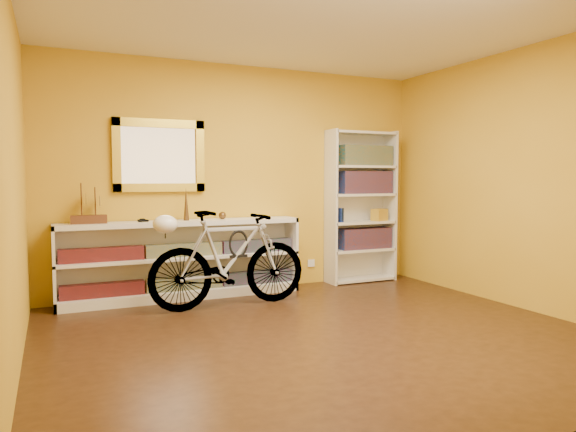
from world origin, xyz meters
name	(u,v)px	position (x,y,z in m)	size (l,w,h in m)	color
floor	(323,336)	(0.00, 0.00, -0.01)	(4.50, 4.00, 0.01)	black
ceiling	(324,15)	(0.00, 0.00, 2.60)	(4.50, 4.00, 0.01)	silver
back_wall	(242,179)	(0.00, 2.00, 1.30)	(4.50, 0.01, 2.60)	gold
left_wall	(11,179)	(-2.25, 0.00, 1.30)	(0.01, 4.00, 2.60)	gold
right_wall	(524,179)	(2.25, 0.00, 1.30)	(0.01, 4.00, 2.60)	gold
gilt_mirror	(159,156)	(-0.95, 1.97, 1.55)	(0.98, 0.06, 0.78)	olive
wall_socket	(311,263)	(0.90, 1.99, 0.25)	(0.09, 0.01, 0.09)	silver
console_unit	(184,260)	(-0.74, 1.81, 0.42)	(2.60, 0.35, 0.85)	silver
cd_row_lower	(184,283)	(-0.74, 1.79, 0.17)	(2.50, 0.13, 0.14)	black
cd_row_upper	(184,250)	(-0.74, 1.79, 0.54)	(2.50, 0.13, 0.14)	navy
model_ship	(88,203)	(-1.69, 1.81, 1.05)	(0.34, 0.13, 0.41)	#432313
toy_car	(143,222)	(-1.16, 1.81, 0.85)	(0.00, 0.00, 0.00)	black
bronze_ornament	(186,204)	(-0.70, 1.81, 1.03)	(0.06, 0.06, 0.36)	#51381C
decorative_orb	(222,215)	(-0.30, 1.81, 0.89)	(0.08, 0.08, 0.08)	#51381C
bookcase	(361,207)	(1.53, 1.84, 0.95)	(0.90, 0.30, 1.90)	silver
book_row_a	(364,238)	(1.58, 1.84, 0.55)	(0.70, 0.22, 0.26)	maroon
book_row_b	(365,182)	(1.58, 1.84, 1.25)	(0.70, 0.22, 0.28)	maroon
book_row_c	(365,156)	(1.58, 1.84, 1.59)	(0.70, 0.22, 0.25)	#1C5A62
travel_mug	(341,215)	(1.23, 1.82, 0.85)	(0.08, 0.08, 0.17)	navy
red_tin	(347,158)	(1.33, 1.87, 1.55)	(0.14, 0.14, 0.18)	maroon
yellow_bag	(379,215)	(1.78, 1.80, 0.84)	(0.20, 0.13, 0.15)	gold
bicycle	(229,259)	(-0.40, 1.24, 0.49)	(1.68, 0.43, 0.99)	silver
helmet	(165,224)	(-1.05, 1.23, 0.87)	(0.23, 0.22, 0.18)	white
u_lock	(239,244)	(-0.31, 1.24, 0.64)	(0.21, 0.21, 0.02)	black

